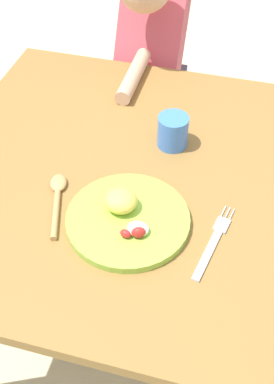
# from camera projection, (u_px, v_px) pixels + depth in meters

# --- Properties ---
(ground_plane) EXTENTS (8.00, 8.00, 0.00)m
(ground_plane) POSITION_uv_depth(u_px,v_px,m) (158.00, 324.00, 1.70)
(ground_plane) COLOR beige
(dining_table) EXTENTS (1.17, 0.97, 0.71)m
(dining_table) POSITION_uv_depth(u_px,v_px,m) (166.00, 207.00, 1.26)
(dining_table) COLOR olive
(dining_table) RESTS_ON ground_plane
(plate) EXTENTS (0.28, 0.28, 0.06)m
(plate) POSITION_uv_depth(u_px,v_px,m) (127.00, 217.00, 1.08)
(plate) COLOR #93C641
(plate) RESTS_ON dining_table
(fork) EXTENTS (0.06, 0.22, 0.01)m
(fork) POSITION_uv_depth(u_px,v_px,m) (213.00, 243.00, 1.05)
(fork) COLOR silver
(fork) RESTS_ON dining_table
(spoon) EXTENTS (0.09, 0.20, 0.02)m
(spoon) POSITION_uv_depth(u_px,v_px,m) (57.00, 196.00, 1.14)
(spoon) COLOR tan
(spoon) RESTS_ON dining_table
(drinking_cup) EXTENTS (0.08, 0.08, 0.09)m
(drinking_cup) POSITION_uv_depth(u_px,v_px,m) (173.00, 131.00, 1.24)
(drinking_cup) COLOR #407BE4
(drinking_cup) RESTS_ON dining_table
(person) EXTENTS (0.21, 0.49, 1.04)m
(person) POSITION_uv_depth(u_px,v_px,m) (151.00, 84.00, 1.75)
(person) COLOR #4C4356
(person) RESTS_ON ground_plane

